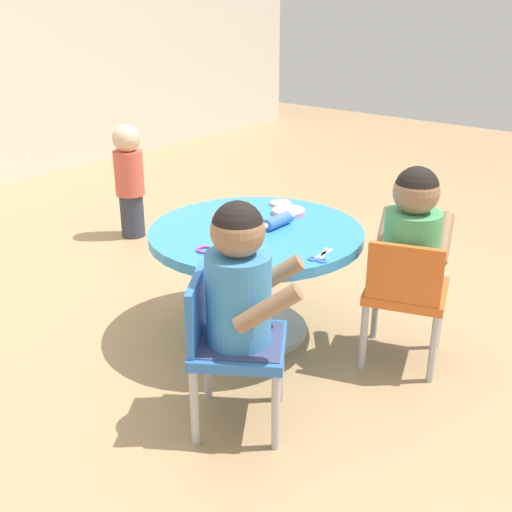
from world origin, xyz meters
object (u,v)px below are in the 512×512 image
(toddler_standing, at_px, (129,178))
(craft_scissors, at_px, (320,257))
(child_chair_left, at_px, (229,343))
(craft_table, at_px, (256,255))
(child_chair_right, at_px, (405,293))
(rolling_pin, at_px, (277,221))
(seated_child_left, at_px, (240,280))
(seated_child_right, at_px, (412,234))

(toddler_standing, xyz_separation_m, craft_scissors, (-0.52, -1.69, 0.12))
(child_chair_left, distance_m, toddler_standing, 1.90)
(craft_table, relative_size, child_chair_right, 1.63)
(rolling_pin, bearing_deg, seated_child_left, -152.79)
(child_chair_left, bearing_deg, seated_child_right, -19.48)
(child_chair_right, xyz_separation_m, seated_child_right, (0.04, 0.01, 0.23))
(seated_child_right, bearing_deg, child_chair_left, 160.52)
(seated_child_right, distance_m, toddler_standing, 1.92)
(child_chair_right, bearing_deg, rolling_pin, 100.28)
(craft_table, height_order, child_chair_left, child_chair_left)
(child_chair_left, bearing_deg, craft_table, 30.99)
(child_chair_right, xyz_separation_m, craft_scissors, (-0.26, 0.22, 0.17))
(craft_table, relative_size, seated_child_left, 1.71)
(craft_table, xyz_separation_m, seated_child_right, (0.21, -0.58, 0.17))
(craft_table, height_order, craft_scissors, craft_scissors)
(child_chair_right, distance_m, seated_child_right, 0.23)
(craft_table, xyz_separation_m, rolling_pin, (0.07, -0.05, 0.14))
(craft_table, distance_m, craft_scissors, 0.40)
(seated_child_left, height_order, rolling_pin, seated_child_left)
(child_chair_right, bearing_deg, child_chair_left, 158.62)
(toddler_standing, bearing_deg, child_chair_right, -97.90)
(craft_table, height_order, child_chair_right, child_chair_right)
(craft_scissors, bearing_deg, toddler_standing, 72.78)
(child_chair_right, distance_m, rolling_pin, 0.58)
(craft_table, relative_size, seated_child_right, 1.71)
(seated_child_left, distance_m, rolling_pin, 0.66)
(seated_child_left, bearing_deg, craft_table, 34.69)
(child_chair_left, relative_size, rolling_pin, 2.33)
(rolling_pin, bearing_deg, seated_child_right, -75.58)
(child_chair_left, xyz_separation_m, craft_scissors, (0.44, -0.05, 0.17))
(seated_child_left, bearing_deg, child_chair_right, -19.59)
(seated_child_right, xyz_separation_m, craft_scissors, (-0.30, 0.21, -0.05))
(seated_child_right, relative_size, toddler_standing, 0.76)
(craft_scissors, bearing_deg, child_chair_left, 173.29)
(seated_child_left, height_order, toddler_standing, seated_child_left)
(seated_child_left, relative_size, craft_scissors, 3.64)
(craft_table, relative_size, craft_scissors, 6.24)
(child_chair_left, bearing_deg, rolling_pin, 23.77)
(child_chair_right, distance_m, toddler_standing, 1.93)
(child_chair_left, xyz_separation_m, rolling_pin, (0.60, 0.27, 0.19))
(child_chair_right, xyz_separation_m, toddler_standing, (0.27, 1.91, 0.05))
(craft_table, xyz_separation_m, seated_child_left, (-0.51, -0.35, 0.17))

